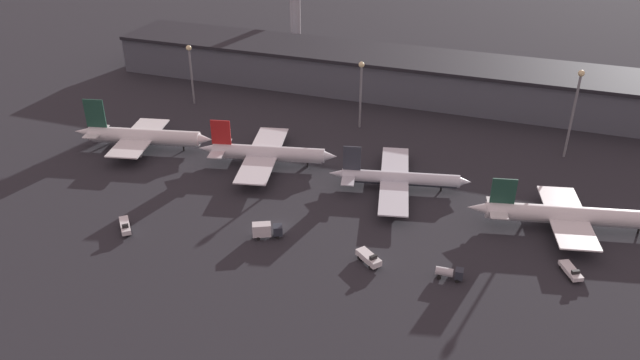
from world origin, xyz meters
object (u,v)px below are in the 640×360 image
object	(u,v)px
airplane_3	(575,216)
service_vehicle_2	(125,226)
service_vehicle_0	(571,271)
service_vehicle_1	(266,230)
airplane_0	(143,137)
service_vehicle_4	(450,273)
service_vehicle_3	(369,258)
airplane_1	(267,153)
airplane_2	(398,178)

from	to	relation	value
airplane_3	service_vehicle_2	world-z (taller)	airplane_3
service_vehicle_0	service_vehicle_1	xyz separation A→B (m)	(-65.93, -8.55, 0.89)
airplane_0	service_vehicle_4	bearing A→B (deg)	-31.09
service_vehicle_0	service_vehicle_2	xyz separation A→B (m)	(-98.15, -17.05, 0.11)
service_vehicle_1	service_vehicle_3	xyz separation A→B (m)	(24.86, -1.61, -0.65)
airplane_0	service_vehicle_0	xyz separation A→B (m)	(119.00, -21.95, -2.71)
airplane_1	service_vehicle_1	xyz separation A→B (m)	(14.67, -33.32, -1.47)
airplane_0	service_vehicle_2	xyz separation A→B (m)	(20.85, -39.00, -2.59)
service_vehicle_2	service_vehicle_4	xyz separation A→B (m)	(74.37, 7.26, 0.32)
airplane_2	service_vehicle_3	bearing A→B (deg)	-99.64
airplane_0	service_vehicle_0	bearing A→B (deg)	-23.11
service_vehicle_2	service_vehicle_4	distance (m)	74.72
airplane_1	airplane_2	world-z (taller)	airplane_1
service_vehicle_1	airplane_0	bearing A→B (deg)	124.13
airplane_1	service_vehicle_3	distance (m)	52.80
airplane_1	service_vehicle_4	distance (m)	66.54
service_vehicle_1	service_vehicle_3	world-z (taller)	service_vehicle_1
airplane_0	service_vehicle_2	distance (m)	44.30
airplane_1	service_vehicle_1	distance (m)	36.44
airplane_3	service_vehicle_3	world-z (taller)	airplane_3
airplane_0	service_vehicle_1	distance (m)	61.23
service_vehicle_3	service_vehicle_1	bearing A→B (deg)	-145.46
airplane_1	service_vehicle_0	xyz separation A→B (m)	(80.60, -24.77, -2.36)
airplane_3	service_vehicle_3	distance (m)	50.56
airplane_1	service_vehicle_2	bearing A→B (deg)	-125.42
airplane_2	service_vehicle_4	xyz separation A→B (m)	(19.10, -33.72, -1.38)
airplane_1	service_vehicle_3	bearing A→B (deg)	-54.13
service_vehicle_2	airplane_3	bearing A→B (deg)	69.58
airplane_1	airplane_3	distance (m)	81.06
service_vehicle_1	airplane_3	bearing A→B (deg)	-3.47
service_vehicle_1	service_vehicle_2	distance (m)	33.33
airplane_2	service_vehicle_0	distance (m)	49.13
service_vehicle_0	service_vehicle_4	size ratio (longest dim) A/B	1.20
service_vehicle_2	airplane_0	bearing A→B (deg)	167.65
airplane_0	airplane_3	xyz separation A→B (m)	(119.24, -3.06, -0.24)
service_vehicle_1	service_vehicle_2	xyz separation A→B (m)	(-32.21, -8.50, -0.78)
airplane_2	airplane_3	xyz separation A→B (m)	(43.12, -5.04, 0.66)
service_vehicle_4	service_vehicle_2	bearing A→B (deg)	-177.42
airplane_0	service_vehicle_1	bearing A→B (deg)	-42.55
airplane_2	service_vehicle_4	size ratio (longest dim) A/B	6.50
airplane_2	airplane_3	bearing A→B (deg)	-19.33
airplane_1	service_vehicle_2	size ratio (longest dim) A/B	5.73
airplane_2	service_vehicle_3	world-z (taller)	airplane_2
airplane_2	service_vehicle_2	xyz separation A→B (m)	(-55.27, -40.98, -1.70)
service_vehicle_1	service_vehicle_0	bearing A→B (deg)	-18.60
airplane_0	service_vehicle_0	world-z (taller)	airplane_0
service_vehicle_3	airplane_3	bearing A→B (deg)	73.36
service_vehicle_2	service_vehicle_3	distance (m)	57.49
airplane_2	service_vehicle_0	bearing A→B (deg)	-41.84
airplane_1	service_vehicle_4	xyz separation A→B (m)	(56.82, -34.56, -1.93)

